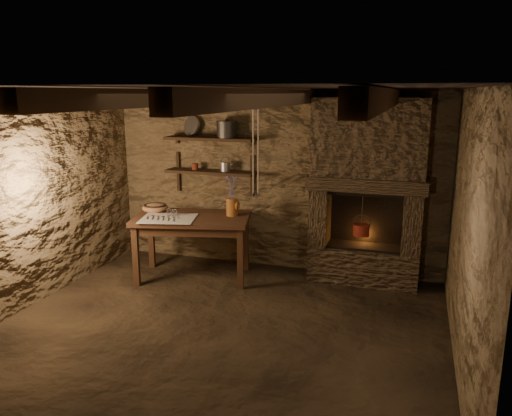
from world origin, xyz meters
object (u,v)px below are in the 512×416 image
(red_pot, at_px, (361,229))
(stoneware_jug, at_px, (232,199))
(work_table, at_px, (193,244))
(wooden_bowl, at_px, (155,208))
(iron_stockpot, at_px, (227,130))

(red_pot, bearing_deg, stoneware_jug, -169.09)
(stoneware_jug, height_order, red_pot, stoneware_jug)
(work_table, distance_m, red_pot, 2.14)
(wooden_bowl, bearing_deg, red_pot, 8.15)
(wooden_bowl, distance_m, iron_stockpot, 1.40)
(work_table, bearing_deg, stoneware_jug, 6.13)
(work_table, bearing_deg, iron_stockpot, 53.57)
(work_table, distance_m, iron_stockpot, 1.57)
(iron_stockpot, relative_size, red_pot, 0.49)
(work_table, xyz_separation_m, stoneware_jug, (0.48, 0.17, 0.60))
(iron_stockpot, height_order, red_pot, iron_stockpot)
(work_table, xyz_separation_m, iron_stockpot, (0.26, 0.60, 1.43))
(stoneware_jug, bearing_deg, work_table, -144.01)
(stoneware_jug, xyz_separation_m, red_pot, (1.59, 0.31, -0.34))
(stoneware_jug, xyz_separation_m, iron_stockpot, (-0.23, 0.43, 0.82))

